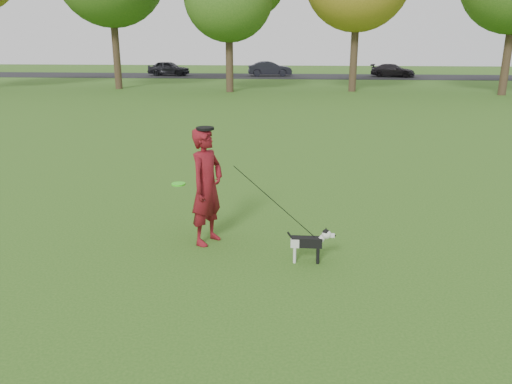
# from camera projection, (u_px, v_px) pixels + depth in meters

# --- Properties ---
(ground) EXTENTS (120.00, 120.00, 0.00)m
(ground) POSITION_uv_depth(u_px,v_px,m) (262.00, 253.00, 8.06)
(ground) COLOR #285116
(ground) RESTS_ON ground
(road) EXTENTS (120.00, 7.00, 0.02)m
(road) POSITION_uv_depth(u_px,v_px,m) (294.00, 76.00, 46.15)
(road) COLOR black
(road) RESTS_ON ground
(man) EXTENTS (0.73, 0.85, 1.96)m
(man) POSITION_uv_depth(u_px,v_px,m) (207.00, 187.00, 8.22)
(man) COLOR #5D0D13
(man) RESTS_ON ground
(dog) EXTENTS (0.75, 0.15, 0.57)m
(dog) POSITION_uv_depth(u_px,v_px,m) (310.00, 241.00, 7.64)
(dog) COLOR black
(dog) RESTS_ON ground
(car_left) EXTENTS (4.04, 2.03, 1.32)m
(car_left) POSITION_uv_depth(u_px,v_px,m) (169.00, 68.00, 46.92)
(car_left) COLOR black
(car_left) RESTS_ON road
(car_mid) EXTENTS (4.17, 1.91, 1.33)m
(car_mid) POSITION_uv_depth(u_px,v_px,m) (270.00, 69.00, 46.14)
(car_mid) COLOR black
(car_mid) RESTS_ON road
(car_right) EXTENTS (4.21, 2.60, 1.14)m
(car_right) POSITION_uv_depth(u_px,v_px,m) (393.00, 70.00, 45.25)
(car_right) COLOR black
(car_right) RESTS_ON road
(man_held_items) EXTENTS (2.39, 0.81, 1.59)m
(man_held_items) POSITION_uv_depth(u_px,v_px,m) (274.00, 201.00, 7.81)
(man_held_items) COLOR #38E91D
(man_held_items) RESTS_ON ground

